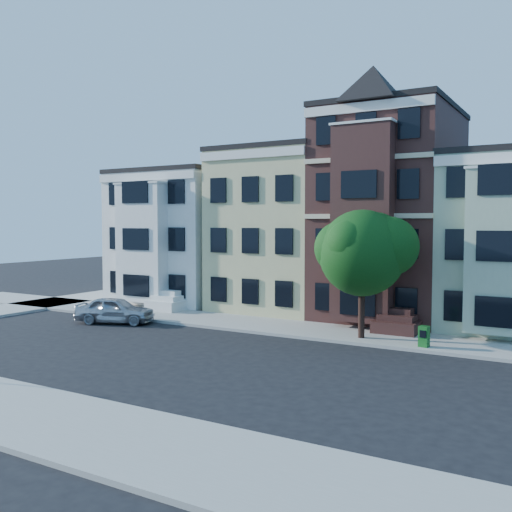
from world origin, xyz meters
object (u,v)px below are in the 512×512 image
Objects in this scene: street_tree at (362,259)px; newspaper_box at (424,336)px; fire_hydrant at (108,309)px; parked_car at (115,310)px.

newspaper_box is at bearing -9.82° from street_tree.
fire_hydrant is (-18.79, -0.34, -0.17)m from newspaper_box.
parked_car is 7.58× the size of fire_hydrant.
newspaper_box is 18.80m from fire_hydrant.
street_tree is at bearing -101.11° from parked_car.
parked_car is at bearing -166.42° from newspaper_box.
parked_car reaches higher than fire_hydrant.
street_tree is at bearing 177.21° from newspaper_box.
newspaper_box is (16.70, 1.91, -0.13)m from parked_car.
newspaper_box is 1.60× the size of fire_hydrant.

